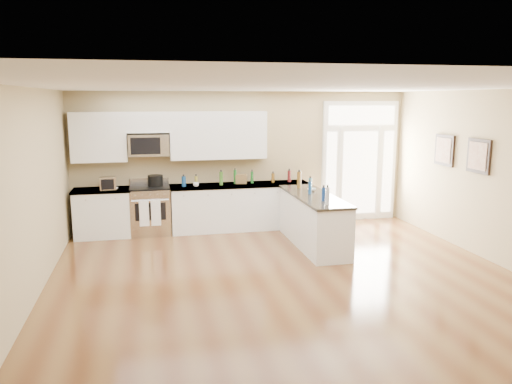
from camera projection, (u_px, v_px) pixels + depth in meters
The scene contains 20 objects.
ground at pixel (301, 295), 6.82m from camera, with size 8.00×8.00×0.00m, color #593219.
room_shell at pixel (303, 172), 6.50m from camera, with size 8.00×8.00×8.00m.
back_cabinet_left at pixel (103, 214), 9.68m from camera, with size 1.10×0.66×0.94m.
back_cabinet_right at pixel (240, 208), 10.25m from camera, with size 2.85×0.66×0.94m.
peninsula_cabinet at pixel (313, 222), 9.08m from camera, with size 0.69×2.32×0.94m.
upper_cabinet_left at pixel (99, 137), 9.54m from camera, with size 1.04×0.33×0.95m, color white.
upper_cabinet_right at pixel (218, 135), 10.03m from camera, with size 1.94×0.33×0.95m, color white.
upper_cabinet_short at pixel (148, 122), 9.69m from camera, with size 0.82×0.33×0.40m, color white.
microwave at pixel (149, 145), 9.73m from camera, with size 0.78×0.41×0.42m.
entry_door at pixel (359, 161), 10.91m from camera, with size 1.70×0.10×2.60m.
wall_art_near at pixel (444, 150), 9.35m from camera, with size 0.05×0.58×0.58m.
wall_art_far at pixel (479, 156), 8.39m from camera, with size 0.05×0.58×0.58m.
kitchen_range at pixel (150, 210), 9.86m from camera, with size 0.77×0.69×1.08m.
stockpot at pixel (155, 180), 9.84m from camera, with size 0.30×0.30×0.23m, color black.
toaster_oven at pixel (108, 183), 9.47m from camera, with size 0.30×0.23×0.26m, color silver.
cardboard_box at pixel (241, 179), 10.20m from camera, with size 0.23×0.16×0.18m, color brown.
bowl_left at pixel (113, 189), 9.50m from camera, with size 0.17×0.17×0.04m, color white.
bowl_peninsula at pixel (312, 190), 9.38m from camera, with size 0.16×0.16×0.05m, color white.
cup_counter at pixel (196, 185), 9.82m from camera, with size 0.11×0.11×0.09m, color white.
counter_bottles at pixel (267, 182), 9.66m from camera, with size 2.38×2.42×0.32m.
Camera 1 is at (-1.98, -6.16, 2.64)m, focal length 35.00 mm.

